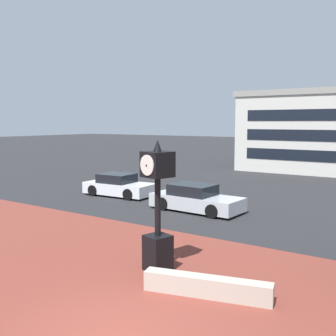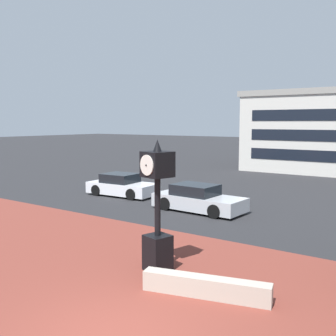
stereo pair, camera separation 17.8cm
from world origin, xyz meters
name	(u,v)px [view 2 (the right image)]	position (x,y,z in m)	size (l,w,h in m)	color
plaza_brick_paving	(160,307)	(0.00, 1.60, 0.00)	(44.00, 11.21, 0.01)	brown
planter_wall	(206,287)	(0.59, 2.70, 0.25)	(3.20, 0.40, 0.50)	#ADA393
street_clock	(158,210)	(-1.42, 3.45, 1.78)	(0.89, 0.91, 3.80)	black
car_street_near	(198,199)	(-4.46, 10.84, 0.57)	(4.56, 2.10, 1.28)	#B7BABF
car_street_far	(122,186)	(-10.19, 11.83, 0.57)	(4.20, 2.14, 1.28)	silver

